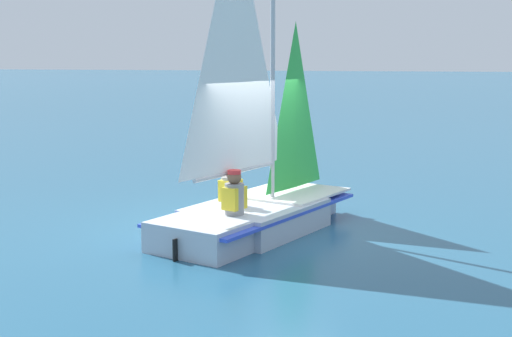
{
  "coord_description": "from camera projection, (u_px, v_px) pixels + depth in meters",
  "views": [
    {
      "loc": [
        -11.26,
        -2.75,
        2.9
      ],
      "look_at": [
        0.0,
        0.0,
        1.07
      ],
      "focal_mm": 50.0,
      "sensor_mm": 36.0,
      "label": 1
    }
  ],
  "objects": [
    {
      "name": "sailor_helm",
      "position": [
        230.0,
        196.0,
        11.67
      ],
      "size": [
        0.41,
        0.38,
        1.16
      ],
      "rotation": [
        0.0,
        0.0,
        5.94
      ],
      "color": "black",
      "rests_on": "ground_plane"
    },
    {
      "name": "sailboat_main",
      "position": [
        254.0,
        192.0,
        11.76
      ],
      "size": [
        4.3,
        2.9,
        5.28
      ],
      "rotation": [
        0.0,
        0.0,
        5.94
      ],
      "color": "#B2BCCC",
      "rests_on": "ground_plane"
    },
    {
      "name": "sailor_crew",
      "position": [
        234.0,
        204.0,
        11.04
      ],
      "size": [
        0.41,
        0.38,
        1.16
      ],
      "rotation": [
        0.0,
        0.0,
        5.94
      ],
      "color": "black",
      "rests_on": "ground_plane"
    },
    {
      "name": "ground_plane",
      "position": [
        256.0,
        231.0,
        11.9
      ],
      "size": [
        260.0,
        260.0,
        0.0
      ],
      "primitive_type": "plane",
      "color": "#235675"
    }
  ]
}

